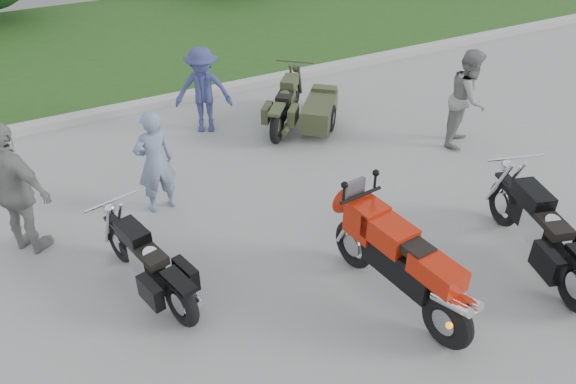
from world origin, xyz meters
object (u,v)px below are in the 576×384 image
person_stripe (155,162)px  person_denim (203,90)px  cruiser_right (545,237)px  person_grey (468,98)px  cruiser_left (151,267)px  sportbike_red (402,262)px  cruiser_sidecar (305,109)px  person_back (16,190)px

person_stripe → person_denim: (1.50, 2.06, 0.01)m
cruiser_right → person_stripe: 5.29m
cruiser_right → person_grey: person_grey is taller
person_stripe → person_grey: (5.37, -0.50, 0.07)m
person_denim → cruiser_left: bearing=-94.0°
person_stripe → person_denim: person_denim is taller
sportbike_red → person_stripe: (-1.90, 3.23, 0.16)m
cruiser_right → person_stripe: bearing=154.5°
sportbike_red → cruiser_right: bearing=-15.0°
sportbike_red → person_stripe: person_stripe is taller
cruiser_left → cruiser_sidecar: cruiser_sidecar is taller
cruiser_left → person_denim: (2.11, 3.77, 0.39)m
person_denim → cruiser_right: bearing=-41.5°
person_denim → person_back: size_ratio=0.85×
cruiser_left → person_back: 2.08m
person_stripe → person_back: 1.82m
person_back → cruiser_sidecar: bearing=-113.5°
cruiser_right → person_grey: (1.45, 3.04, 0.38)m
cruiser_left → person_stripe: size_ratio=1.30×
cruiser_sidecar → person_denim: size_ratio=1.22×
cruiser_sidecar → person_stripe: bearing=-117.5°
cruiser_right → person_grey: size_ratio=1.38×
person_stripe → person_denim: size_ratio=0.99×
cruiser_left → person_grey: size_ratio=1.20×
cruiser_sidecar → person_back: (-4.99, -1.39, 0.55)m
cruiser_sidecar → sportbike_red: bearing=-65.2°
cruiser_right → person_stripe: (-3.92, 3.55, 0.31)m
person_grey → person_denim: bearing=110.1°
sportbike_red → cruiser_left: bearing=142.5°
cruiser_left → cruiser_right: cruiser_right is taller
cruiser_right → cruiser_sidecar: cruiser_right is taller
cruiser_right → person_stripe: person_stripe is taller
cruiser_right → person_back: 6.70m
person_denim → person_back: bearing=-121.7°
sportbike_red → person_back: 4.87m
cruiser_sidecar → person_stripe: (-3.17, -1.28, 0.40)m
cruiser_left → sportbike_red: bearing=-44.9°
sportbike_red → cruiser_left: 2.94m
person_grey → person_stripe: bearing=138.4°
person_denim → person_back: 3.96m
person_grey → person_denim: size_ratio=1.07×
person_stripe → person_grey: person_grey is taller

